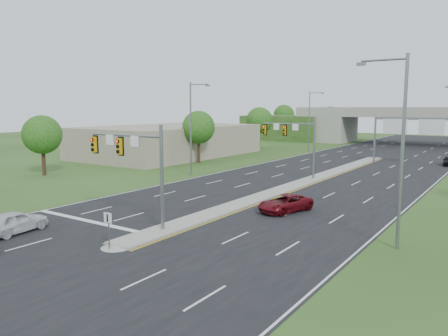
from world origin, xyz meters
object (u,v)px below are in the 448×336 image
keep_right_sign (108,224)px  car_far_a (285,203)px  signal_mast_far (295,137)px  sign_gantry (415,128)px  overpass (414,129)px  car_white (15,222)px  signal_mast_near (135,158)px

keep_right_sign → car_far_a: size_ratio=0.46×
signal_mast_far → sign_gantry: signal_mast_far is taller
overpass → car_far_a: size_ratio=16.86×
signal_mast_far → sign_gantry: (8.95, 19.99, 0.51)m
keep_right_sign → sign_gantry: 50.04m
car_white → overpass: bearing=-102.3°
keep_right_sign → car_white: bearing=-171.8°
car_far_a → overpass: bearing=109.6°
signal_mast_far → car_far_a: (6.41, -15.42, -4.05)m
keep_right_sign → sign_gantry: bearing=82.3°
keep_right_sign → signal_mast_near: bearing=116.9°
overpass → car_white: overpass is taller
car_white → signal_mast_near: bearing=-141.4°
signal_mast_near → keep_right_sign: 5.94m
keep_right_sign → car_white: (-7.66, -1.10, -0.75)m
signal_mast_far → car_white: (-5.40, -30.56, -3.96)m
overpass → car_white: size_ratio=18.36×
car_white → keep_right_sign: bearing=-179.0°
car_far_a → sign_gantry: bearing=102.1°
keep_right_sign → signal_mast_far: bearing=94.4°
overpass → car_white: 86.02m
keep_right_sign → car_white: size_ratio=0.50×
signal_mast_far → overpass: size_ratio=0.09×
keep_right_sign → overpass: bearing=90.0°
signal_mast_near → car_white: bearing=-134.2°
signal_mast_near → signal_mast_far: size_ratio=1.00×
overpass → keep_right_sign: bearing=-90.0°
keep_right_sign → overpass: 84.55m
overpass → signal_mast_far: bearing=-92.4°
signal_mast_far → keep_right_sign: signal_mast_far is taller
overpass → car_far_a: overpass is taller
signal_mast_far → overpass: overpass is taller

